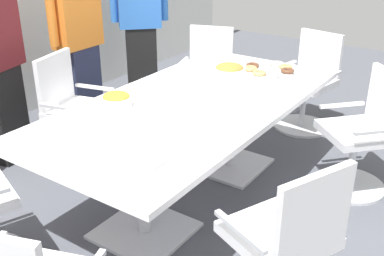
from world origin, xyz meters
name	(u,v)px	position (x,y,z in m)	size (l,w,h in m)	color
ground_plane	(192,195)	(0.00, 0.00, -0.01)	(10.00, 10.00, 0.01)	#4C4F56
conference_table	(192,118)	(0.00, 0.00, 0.63)	(2.40, 1.20, 0.75)	white
office_chair_1	(284,249)	(-0.67, -1.01, 0.41)	(0.71, 0.71, 0.91)	silver
office_chair_2	(362,138)	(0.82, -0.96, 0.41)	(0.76, 0.76, 0.91)	silver
office_chair_3	(308,87)	(1.68, -0.20, 0.41)	(0.63, 0.63, 0.91)	silver
office_chair_4	(207,80)	(1.29, 0.71, 0.41)	(0.68, 0.68, 0.91)	silver
office_chair_5	(75,116)	(-0.09, 1.10, 0.41)	(0.66, 0.66, 0.91)	silver
person_standing_2	(78,39)	(0.42, 1.55, 0.88)	(0.61, 0.22, 1.70)	#232842
person_standing_3	(140,20)	(1.37, 1.61, 0.89)	(0.49, 0.49, 1.70)	black
snack_bowl_chips_orange	(116,100)	(-0.36, 0.36, 0.80)	(0.20, 0.20, 0.10)	white
snack_bowl_pretzels	(229,71)	(0.60, 0.06, 0.80)	(0.25, 0.25, 0.11)	white
donut_platter	(269,69)	(0.90, -0.14, 0.77)	(0.41, 0.41, 0.04)	white
plate_stack	(137,133)	(-0.63, -0.05, 0.77)	(0.19, 0.19, 0.04)	white
napkin_pile	(151,162)	(-0.89, -0.36, 0.79)	(0.19, 0.19, 0.08)	white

